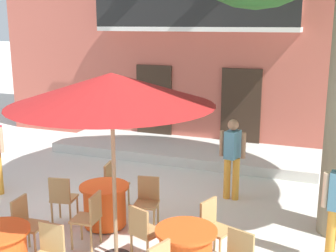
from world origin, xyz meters
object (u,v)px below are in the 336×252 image
Objects in this scene: cafe_chair_near_tree_3 at (90,216)px; cafe_chair_near_tree_2 at (62,197)px; cafe_chair_near_tree_1 at (114,183)px; cafe_chair_middle_1 at (214,225)px; pedestrian_near_entrance at (232,155)px; cafe_umbrella at (111,90)px; cafe_table_near_tree at (105,205)px; cafe_chair_near_tree_0 at (147,199)px; cafe_chair_front_2 at (26,222)px; cafe_chair_middle_2 at (144,230)px.

cafe_chair_near_tree_2 is at bearing 149.35° from cafe_chair_near_tree_3.
cafe_chair_near_tree_1 and cafe_chair_near_tree_3 have the same top height.
pedestrian_near_entrance is (-0.28, 2.35, 0.41)m from cafe_chair_middle_1.
cafe_umbrella is at bearing -21.35° from cafe_chair_near_tree_3.
cafe_chair_near_tree_2 is at bearing -118.17° from cafe_chair_near_tree_1.
cafe_chair_near_tree_2 is 1.01m from cafe_chair_near_tree_3.
cafe_umbrella is at bearing -27.10° from cafe_chair_near_tree_2.
cafe_chair_near_tree_2 is 3.39m from pedestrian_near_entrance.
cafe_umbrella reaches higher than pedestrian_near_entrance.
cafe_chair_near_tree_2 is at bearing 177.83° from cafe_chair_middle_1.
cafe_table_near_tree is 0.95× the size of cafe_chair_near_tree_0.
cafe_chair_near_tree_1 is at bearing 155.10° from cafe_chair_middle_1.
pedestrian_near_entrance is at bearing 48.53° from cafe_table_near_tree.
pedestrian_near_entrance is at bearing 53.35° from cafe_chair_front_2.
cafe_chair_near_tree_2 is (-0.51, -0.95, 0.00)m from cafe_chair_near_tree_1.
cafe_chair_near_tree_3 is (0.87, -0.51, 0.00)m from cafe_chair_near_tree_2.
cafe_umbrella reaches higher than cafe_table_near_tree.
cafe_chair_front_2 is 0.55× the size of pedestrian_near_entrance.
cafe_chair_near_tree_1 reaches higher than cafe_table_near_tree.
cafe_chair_near_tree_1 is 1.00× the size of cafe_chair_middle_1.
cafe_chair_middle_2 is 1.85m from cafe_chair_front_2.
cafe_chair_near_tree_1 and cafe_chair_near_tree_2 have the same top height.
cafe_umbrella is at bearing -60.95° from cafe_chair_near_tree_1.
cafe_chair_near_tree_0 and cafe_chair_near_tree_1 have the same top height.
cafe_chair_middle_2 is at bearing -102.57° from pedestrian_near_entrance.
cafe_chair_front_2 is (-0.81, -0.53, 0.00)m from cafe_chair_near_tree_3.
cafe_chair_near_tree_3 is at bearing 172.75° from cafe_chair_middle_2.
cafe_chair_middle_1 is 0.31× the size of cafe_umbrella.
cafe_chair_middle_2 and cafe_chair_front_2 have the same top height.
pedestrian_near_entrance reaches higher than cafe_chair_near_tree_0.
cafe_chair_middle_2 is 2.99m from pedestrian_near_entrance.
cafe_chair_middle_1 and cafe_chair_middle_2 have the same top height.
cafe_chair_middle_2 is at bearing -149.82° from cafe_chair_middle_1.
cafe_chair_near_tree_0 is (0.72, 0.22, 0.14)m from cafe_table_near_tree.
cafe_chair_near_tree_2 reaches higher than cafe_table_near_tree.
cafe_chair_near_tree_1 is 2.04m from cafe_chair_front_2.
cafe_chair_near_tree_2 is 0.55× the size of pedestrian_near_entrance.
cafe_chair_near_tree_3 is (0.36, -1.46, 0.00)m from cafe_chair_near_tree_1.
cafe_chair_near_tree_3 is at bearing 158.65° from cafe_umbrella.
cafe_chair_middle_1 is 2.55m from cafe_umbrella.
cafe_chair_near_tree_1 is at bearing 151.46° from cafe_chair_near_tree_0.
cafe_chair_front_2 is at bearing -132.97° from cafe_chair_near_tree_0.
cafe_chair_middle_2 is at bearing 13.56° from cafe_umbrella.
cafe_chair_near_tree_3 is 1.00× the size of cafe_chair_middle_1.
cafe_chair_front_2 is at bearing -160.99° from cafe_chair_middle_1.
cafe_chair_front_2 is at bearing -167.68° from cafe_umbrella.
cafe_chair_near_tree_2 is at bearing -138.12° from pedestrian_near_entrance.
cafe_chair_front_2 is (-0.66, -1.27, 0.14)m from cafe_table_near_tree.
cafe_table_near_tree is 0.77m from cafe_chair_near_tree_0.
cafe_umbrella is (0.58, -0.23, 2.08)m from cafe_chair_near_tree_3.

